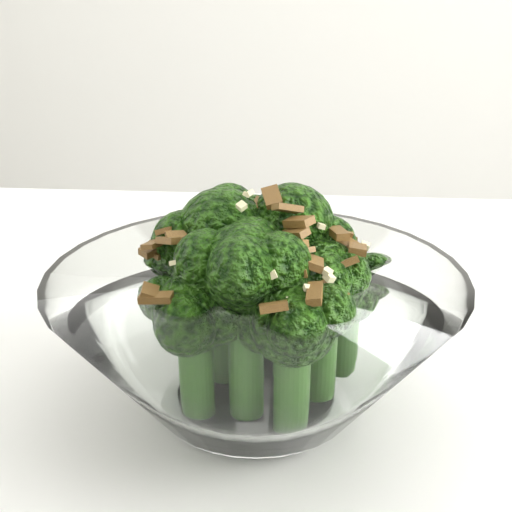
# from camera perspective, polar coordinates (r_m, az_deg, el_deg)

# --- Properties ---
(broccoli_dish) EXTENTS (0.23, 0.23, 0.14)m
(broccoli_dish) POSITION_cam_1_polar(r_m,az_deg,el_deg) (0.40, 0.11, -5.64)
(broccoli_dish) COLOR white
(broccoli_dish) RESTS_ON table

